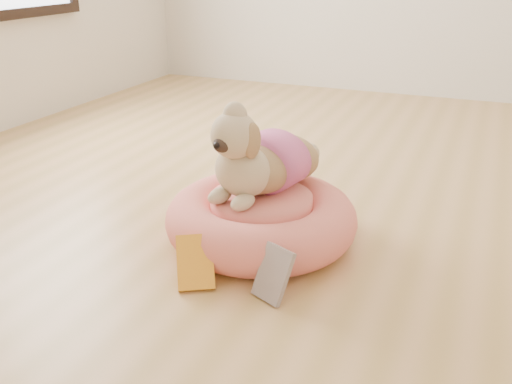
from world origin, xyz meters
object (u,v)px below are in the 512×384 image
at_px(pet_bed, 261,219).
at_px(book_white, 273,274).
at_px(book_yellow, 195,262).
at_px(dog, 260,143).

height_order(pet_bed, book_white, pet_bed).
bearing_deg(book_yellow, book_white, -25.48).
distance_m(dog, book_yellow, 0.50).
bearing_deg(dog, pet_bed, -44.76).
xyz_separation_m(book_yellow, book_white, (0.26, 0.02, 0.00)).
xyz_separation_m(pet_bed, dog, (-0.02, 0.03, 0.28)).
bearing_deg(pet_bed, book_white, -62.26).
bearing_deg(book_yellow, pet_bed, 47.29).
distance_m(pet_bed, book_white, 0.39).
distance_m(pet_bed, dog, 0.28).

